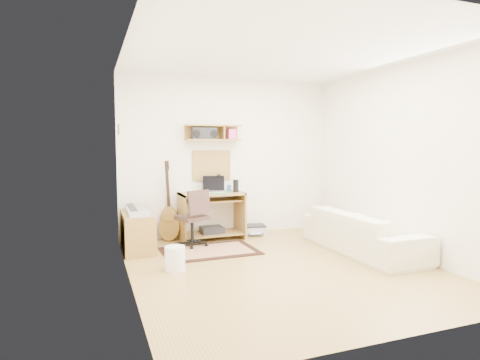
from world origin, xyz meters
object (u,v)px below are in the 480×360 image
object	(u,v)px
cabinet	(137,232)
sofa	(363,225)
desk	(212,216)
task_chair	(192,218)
printer	(254,229)

from	to	relation	value
cabinet	sofa	distance (m)	3.19
desk	task_chair	xyz separation A→B (m)	(-0.40, -0.34, 0.06)
task_chair	sofa	xyz separation A→B (m)	(2.17, -1.15, -0.05)
task_chair	cabinet	bearing A→B (deg)	157.62
sofa	desk	bearing A→B (deg)	49.66
desk	cabinet	distance (m)	1.24
printer	desk	bearing A→B (deg)	-162.25
printer	task_chair	bearing A→B (deg)	-148.75
task_chair	cabinet	xyz separation A→B (m)	(-0.79, 0.04, -0.16)
printer	sofa	world-z (taller)	sofa
cabinet	printer	distance (m)	2.01
desk	printer	size ratio (longest dim) A/B	2.51
desk	sofa	bearing A→B (deg)	-40.34
task_chair	desk	bearing A→B (deg)	20.68
desk	cabinet	bearing A→B (deg)	-165.65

